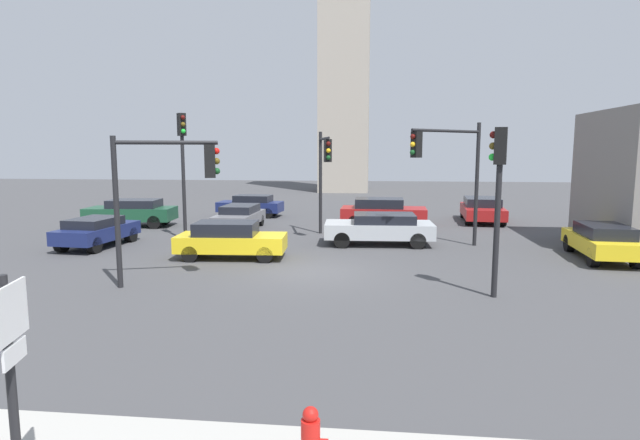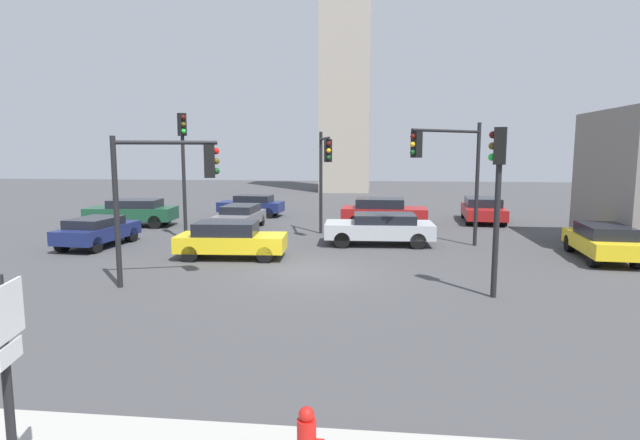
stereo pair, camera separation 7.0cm
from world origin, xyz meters
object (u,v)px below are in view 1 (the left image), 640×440
Objects in this scene: car_0 at (482,209)px; car_1 at (239,216)px; direction_sign at (12,368)px; car_6 at (251,205)px; car_3 at (602,240)px; traffic_light_2 at (183,153)px; traffic_light_4 at (498,179)px; car_8 at (230,239)px; car_2 at (97,231)px; traffic_light_0 at (448,160)px; traffic_light_3 at (167,179)px; car_7 at (132,212)px; fire_hydrant at (311,439)px; car_4 at (382,211)px; car_5 at (380,228)px; traffic_light_1 at (324,164)px.

car_0 reaches higher than car_1.
direction_sign is 21.43m from car_1.
direction_sign is at bearing 102.40° from car_6.
car_0 is 1.13× the size of car_3.
car_3 is at bearing 17.71° from car_0.
traffic_light_2 is at bearing 87.91° from car_6.
car_0 is at bearing 109.73° from car_1.
direction_sign is 0.65× the size of car_6.
traffic_light_4 reaches higher than car_8.
car_3 is at bearing -86.32° from car_2.
car_0 is 1.18× the size of car_1.
traffic_light_4 is (0.41, -6.92, -0.39)m from traffic_light_0.
traffic_light_0 is 1.12× the size of traffic_light_4.
direction_sign is 10.30m from traffic_light_3.
car_1 is at bearing 171.97° from car_7.
fire_hydrant is at bearing -14.75° from traffic_light_2.
fire_hydrant is (-3.67, -15.48, -3.15)m from traffic_light_0.
car_4 is (-2.93, 14.15, -2.55)m from traffic_light_4.
car_0 is (3.21, 8.90, -2.96)m from traffic_light_0.
fire_hydrant is (5.44, -8.84, -2.70)m from traffic_light_3.
traffic_light_4 is (7.14, 9.65, 1.51)m from direction_sign.
traffic_light_0 is at bearing 66.87° from car_1.
car_3 is 8.57m from car_5.
car_8 is at bearing 130.75° from car_7.
traffic_light_4 reaches higher than direction_sign.
car_3 is 1.03× the size of car_8.
traffic_light_2 is 1.42× the size of car_6.
traffic_light_0 is at bearing 76.66° from fire_hydrant.
car_7 is (-19.25, -3.94, 0.06)m from car_0.
car_1 is 0.87× the size of car_4.
direction_sign is at bearing 10.32° from car_1.
fire_hydrant is at bearing 109.38° from car_6.
traffic_light_0 reaches higher than car_8.
car_0 is (12.32, 15.55, -2.50)m from traffic_light_3.
car_6 is at bearing -157.66° from traffic_light_1.
car_7 is at bearing -169.05° from car_4.
traffic_light_2 is 11.39m from car_4.
traffic_light_2 is (-4.83, 17.64, 2.18)m from direction_sign.
car_2 reaches higher than car_1.
car_8 reaches higher than car_2.
direction_sign is at bearing 108.83° from car_7.
car_6 is (-8.10, 2.56, -0.04)m from car_4.
car_3 is (12.29, 15.23, -1.06)m from direction_sign.
traffic_light_1 reaches higher than car_2.
traffic_light_3 is at bearing 14.47° from traffic_light_4.
car_6 is at bearing 133.71° from traffic_light_2.
fire_hydrant is 13.73m from car_8.
traffic_light_2 reaches higher than car_7.
car_3 is 11.79m from car_4.
traffic_light_2 is at bearing 92.28° from direction_sign.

